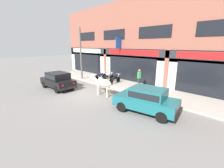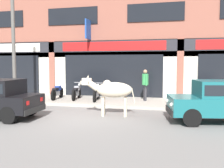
# 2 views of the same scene
# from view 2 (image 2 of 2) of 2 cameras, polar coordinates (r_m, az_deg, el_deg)

# --- Properties ---
(ground_plane) EXTENTS (90.00, 90.00, 0.00)m
(ground_plane) POSITION_cam_2_polar(r_m,az_deg,el_deg) (10.21, -7.52, -7.11)
(ground_plane) COLOR slate
(sidewalk) EXTENTS (19.00, 3.31, 0.14)m
(sidewalk) POSITION_cam_2_polar(r_m,az_deg,el_deg) (13.80, -1.60, -3.76)
(sidewalk) COLOR #A8A093
(sidewalk) RESTS_ON ground
(shop_building) EXTENTS (23.00, 1.40, 8.11)m
(shop_building) POSITION_cam_2_polar(r_m,az_deg,el_deg) (15.61, 0.31, 11.04)
(shop_building) COLOR #8E5142
(shop_building) RESTS_ON ground
(cow) EXTENTS (2.14, 0.78, 1.61)m
(cow) POSITION_cam_2_polar(r_m,az_deg,el_deg) (10.21, -0.05, -1.36)
(cow) COLOR beige
(cow) RESTS_ON ground
(car_1) EXTENTS (3.80, 2.21, 1.46)m
(car_1) POSITION_cam_2_polar(r_m,az_deg,el_deg) (9.83, 22.86, -3.06)
(car_1) COLOR black
(car_1) RESTS_ON ground
(motorcycle_0) EXTENTS (0.52, 1.81, 0.88)m
(motorcycle_0) POSITION_cam_2_polar(r_m,az_deg,el_deg) (14.43, -11.81, -1.67)
(motorcycle_0) COLOR black
(motorcycle_0) RESTS_ON sidewalk
(motorcycle_1) EXTENTS (0.54, 1.80, 0.88)m
(motorcycle_1) POSITION_cam_2_polar(r_m,az_deg,el_deg) (14.13, -7.73, -1.74)
(motorcycle_1) COLOR black
(motorcycle_1) RESTS_ON sidewalk
(motorcycle_2) EXTENTS (0.55, 1.80, 0.88)m
(motorcycle_2) POSITION_cam_2_polar(r_m,az_deg,el_deg) (13.55, -3.43, -1.97)
(motorcycle_2) COLOR black
(motorcycle_2) RESTS_ON sidewalk
(pedestrian) EXTENTS (0.32, 0.47, 1.60)m
(pedestrian) POSITION_cam_2_polar(r_m,az_deg,el_deg) (13.48, 7.23, 0.52)
(pedestrian) COLOR #2D2D33
(pedestrian) RESTS_ON sidewalk
(utility_pole) EXTENTS (0.18, 0.18, 5.45)m
(utility_pole) POSITION_cam_2_polar(r_m,az_deg,el_deg) (14.35, -20.62, 7.46)
(utility_pole) COLOR #595651
(utility_pole) RESTS_ON sidewalk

